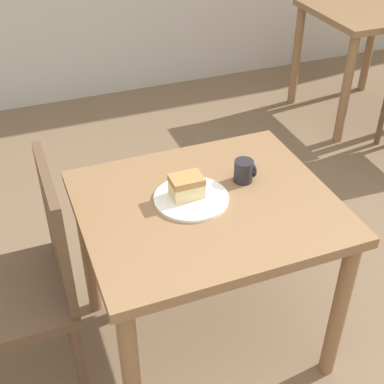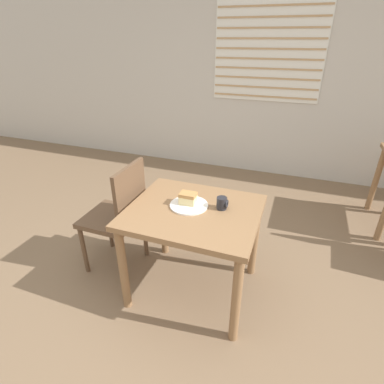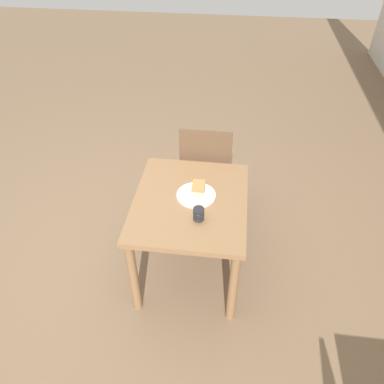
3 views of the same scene
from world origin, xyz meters
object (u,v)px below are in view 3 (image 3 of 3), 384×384
cake_slice (198,189)px  coffee_mug (199,214)px  chair_near_window (206,167)px  plate (196,195)px  dining_table_near (190,212)px

cake_slice → coffee_mug: size_ratio=1.32×
chair_near_window → plate: bearing=88.4°
chair_near_window → cake_slice: 0.63m
dining_table_near → plate: (-0.05, 0.03, 0.12)m
coffee_mug → chair_near_window: bearing=-178.2°
chair_near_window → cake_slice: (0.58, -0.00, 0.25)m
chair_near_window → coffee_mug: 0.85m
dining_table_near → chair_near_window: 0.65m
chair_near_window → dining_table_near: bearing=85.6°
chair_near_window → cake_slice: size_ratio=8.26×
cake_slice → coffee_mug: cake_slice is taller
dining_table_near → cake_slice: size_ratio=7.85×
chair_near_window → coffee_mug: (0.82, 0.03, 0.24)m
coffee_mug → dining_table_near: bearing=-156.9°
dining_table_near → chair_near_window: bearing=175.6°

